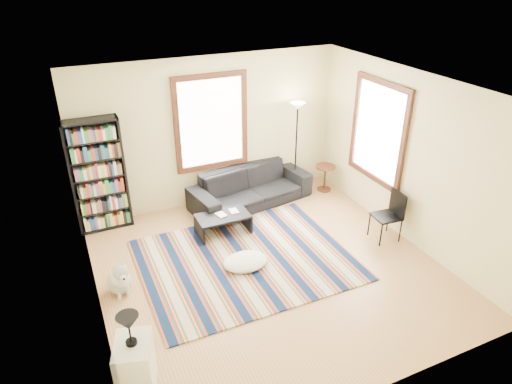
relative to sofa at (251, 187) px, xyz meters
name	(u,v)px	position (x,y,z in m)	size (l,w,h in m)	color
floor	(269,271)	(-0.60, -2.05, -0.40)	(5.00, 5.00, 0.10)	tan
ceiling	(272,86)	(-0.60, -2.05, 2.50)	(5.00, 5.00, 0.10)	white
wall_back	(210,132)	(-0.60, 0.50, 1.05)	(5.00, 0.10, 2.80)	beige
wall_front	(388,298)	(-0.60, -4.60, 1.05)	(5.00, 0.10, 2.80)	beige
wall_left	(81,228)	(-3.15, -2.05, 1.05)	(0.10, 5.00, 2.80)	beige
wall_right	(412,158)	(1.95, -2.05, 1.05)	(0.10, 5.00, 2.80)	beige
window_back	(211,123)	(-0.60, 0.42, 1.25)	(1.20, 0.06, 1.60)	white
window_right	(378,132)	(1.87, -1.25, 1.25)	(0.06, 1.20, 1.60)	white
rug	(246,260)	(-0.85, -1.70, -0.34)	(3.24, 2.59, 0.02)	#0C1E40
sofa	(251,187)	(0.00, 0.00, 0.00)	(0.92, 2.37, 0.69)	black
bookshelf	(98,176)	(-2.70, 0.27, 0.65)	(0.90, 0.30, 2.00)	black
coffee_table	(223,224)	(-0.88, -0.81, -0.17)	(0.90, 0.50, 0.36)	black
book_a	(217,216)	(-0.98, -0.81, 0.02)	(0.20, 0.15, 0.02)	beige
book_b	(230,212)	(-0.73, -0.76, 0.02)	(0.14, 0.19, 0.01)	beige
floor_cushion	(246,262)	(-0.91, -1.85, -0.26)	(0.71, 0.53, 0.18)	silver
floor_lamp	(296,149)	(1.02, 0.10, 0.58)	(0.30, 0.30, 1.86)	black
side_table	(325,178)	(1.60, -0.12, -0.08)	(0.40, 0.40, 0.54)	#4C2513
folding_chair	(386,216)	(1.55, -2.09, 0.08)	(0.42, 0.40, 0.86)	black
white_cabinet	(136,367)	(-2.90, -3.44, 0.00)	(0.38, 0.50, 0.70)	silver
table_lamp	(129,330)	(-2.90, -3.44, 0.54)	(0.24, 0.24, 0.38)	black
dog	(118,275)	(-2.79, -1.63, -0.07)	(0.39, 0.55, 0.55)	#BCBCBC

